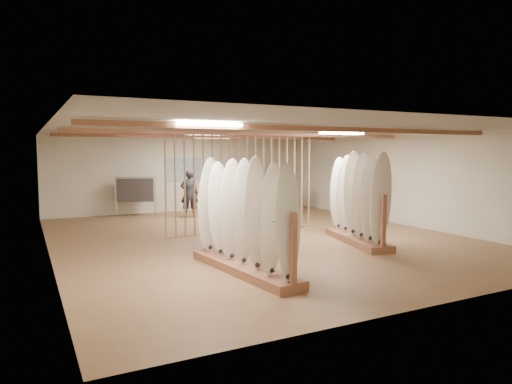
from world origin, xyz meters
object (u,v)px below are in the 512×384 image
rack_right (357,213)px  clothing_rack_a (136,190)px  clothing_rack_b (267,187)px  shopper_a (189,190)px  rack_left (244,233)px  shopper_b (236,187)px

rack_right → clothing_rack_a: rack_right is taller
clothing_rack_b → shopper_a: 3.14m
clothing_rack_b → clothing_rack_a: bearing=-170.3°
rack_left → clothing_rack_a: rack_left is taller
rack_left → clothing_rack_b: 8.78m
rack_right → shopper_a: 6.48m
rack_right → shopper_b: size_ratio=1.42×
rack_right → shopper_b: (-0.55, 6.05, 0.23)m
clothing_rack_a → clothing_rack_b: (4.71, -0.95, 0.02)m
clothing_rack_a → shopper_b: (3.32, -1.13, 0.06)m
clothing_rack_a → clothing_rack_b: size_ratio=0.98×
rack_left → clothing_rack_b: size_ratio=2.19×
clothing_rack_a → rack_left: bearing=-73.4°
rack_left → shopper_a: 7.45m
clothing_rack_a → shopper_b: bearing=-3.1°
rack_right → rack_left: bearing=-147.2°
shopper_a → rack_right: bearing=132.5°
rack_left → shopper_a: size_ratio=1.69×
clothing_rack_a → rack_right: bearing=-46.0°
rack_left → shopper_a: (1.44, 7.31, 0.18)m
rack_right → shopper_a: size_ratio=1.50×
clothing_rack_a → clothing_rack_b: 4.80m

